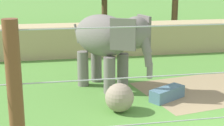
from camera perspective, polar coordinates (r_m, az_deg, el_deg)
dirt_patch at (r=13.75m, az=14.88°, el=-4.38°), size 5.20×4.44×0.01m
embankment_wall at (r=19.52m, az=2.74°, el=4.17°), size 36.00×1.80×1.69m
elephant at (r=13.00m, az=-0.64°, el=3.92°), size 3.09×3.49×2.95m
enrichment_ball at (r=11.13m, az=1.26°, el=-5.82°), size 0.95×0.95×0.95m
feed_trough at (r=12.40m, az=9.23°, el=-5.09°), size 1.46×1.14×0.44m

